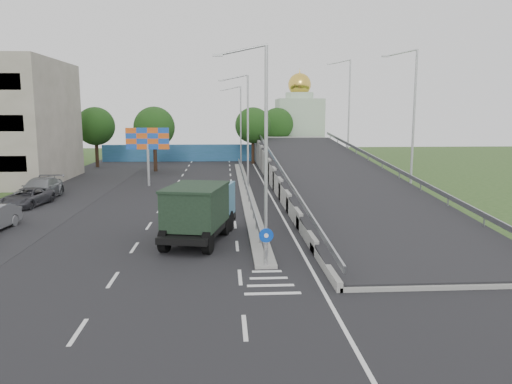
{
  "coord_description": "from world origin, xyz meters",
  "views": [
    {
      "loc": [
        -1.78,
        -19.25,
        6.93
      ],
      "look_at": [
        0.05,
        10.21,
        2.2
      ],
      "focal_mm": 35.0,
      "sensor_mm": 36.0,
      "label": 1
    }
  ],
  "objects": [
    {
      "name": "tree_median_far",
      "position": [
        2.0,
        48.0,
        5.18
      ],
      "size": [
        4.8,
        4.8,
        7.6
      ],
      "color": "black",
      "rests_on": "ground"
    },
    {
      "name": "lamp_post_far",
      "position": [
        0.11,
        46.0,
        5.81
      ],
      "size": [
        2.74,
        0.18,
        10.08
      ],
      "color": "#B2B5B7",
      "rests_on": "median"
    },
    {
      "name": "road_surface",
      "position": [
        -3.0,
        20.0,
        0.0
      ],
      "size": [
        26.0,
        90.0,
        0.04
      ],
      "primitive_type": "cube",
      "color": "black",
      "rests_on": "ground"
    },
    {
      "name": "sign_bollard",
      "position": [
        0.0,
        2.17,
        1.03
      ],
      "size": [
        0.64,
        0.23,
        1.67
      ],
      "color": "black",
      "rests_on": "median"
    },
    {
      "name": "blue_wall",
      "position": [
        -4.0,
        52.0,
        1.2
      ],
      "size": [
        30.0,
        0.5,
        2.4
      ],
      "primitive_type": "cube",
      "color": "#21597B",
      "rests_on": "ground"
    },
    {
      "name": "median_guardrail",
      "position": [
        0.0,
        24.0,
        0.75
      ],
      "size": [
        0.09,
        44.0,
        0.71
      ],
      "color": "gray",
      "rests_on": "median"
    },
    {
      "name": "parking_strip",
      "position": [
        -16.0,
        20.0,
        0.0
      ],
      "size": [
        8.0,
        90.0,
        0.05
      ],
      "primitive_type": "cube",
      "color": "black",
      "rests_on": "ground"
    },
    {
      "name": "billboard",
      "position": [
        -9.0,
        28.0,
        4.19
      ],
      "size": [
        4.0,
        0.24,
        5.5
      ],
      "color": "#B2B5B7",
      "rests_on": "ground"
    },
    {
      "name": "lamp_post_near",
      "position": [
        0.11,
        6.0,
        5.81
      ],
      "size": [
        2.74,
        0.18,
        10.08
      ],
      "color": "#B2B5B7",
      "rests_on": "median"
    },
    {
      "name": "tree_left_far",
      "position": [
        -18.0,
        45.0,
        5.18
      ],
      "size": [
        4.8,
        4.8,
        7.6
      ],
      "color": "black",
      "rests_on": "ground"
    },
    {
      "name": "tree_left_mid",
      "position": [
        -10.0,
        40.0,
        5.18
      ],
      "size": [
        4.8,
        4.8,
        7.6
      ],
      "color": "black",
      "rests_on": "ground"
    },
    {
      "name": "median",
      "position": [
        0.0,
        24.0,
        0.1
      ],
      "size": [
        1.0,
        44.0,
        0.2
      ],
      "primitive_type": "cube",
      "color": "gray",
      "rests_on": "ground"
    },
    {
      "name": "church",
      "position": [
        10.0,
        60.0,
        5.31
      ],
      "size": [
        7.0,
        7.0,
        13.8
      ],
      "color": "#B2CCAD",
      "rests_on": "ground"
    },
    {
      "name": "ground",
      "position": [
        0.0,
        0.0,
        0.0
      ],
      "size": [
        160.0,
        160.0,
        0.0
      ],
      "primitive_type": "plane",
      "color": "#2D4C1E",
      "rests_on": "ground"
    },
    {
      "name": "overpass_ramp",
      "position": [
        7.5,
        24.0,
        1.75
      ],
      "size": [
        10.0,
        50.0,
        3.5
      ],
      "color": "gray",
      "rests_on": "ground"
    },
    {
      "name": "parked_car_c",
      "position": [
        -16.47,
        18.19,
        0.67
      ],
      "size": [
        2.91,
        5.12,
        1.35
      ],
      "primitive_type": "imported",
      "rotation": [
        0.0,
        0.0,
        -0.14
      ],
      "color": "#39393F",
      "rests_on": "ground"
    },
    {
      "name": "parked_car_d",
      "position": [
        -16.6,
        21.2,
        0.86
      ],
      "size": [
        2.41,
        5.92,
        1.72
      ],
      "primitive_type": "imported",
      "rotation": [
        0.0,
        0.0,
        -0.0
      ],
      "color": "gray",
      "rests_on": "ground"
    },
    {
      "name": "dump_truck",
      "position": [
        -3.15,
        7.62,
        1.73
      ],
      "size": [
        4.03,
        7.46,
        3.12
      ],
      "rotation": [
        0.0,
        0.0,
        -0.22
      ],
      "color": "black",
      "rests_on": "ground"
    },
    {
      "name": "lamp_post_mid",
      "position": [
        0.11,
        26.0,
        5.81
      ],
      "size": [
        2.74,
        0.18,
        10.08
      ],
      "color": "#B2B5B7",
      "rests_on": "median"
    },
    {
      "name": "tree_ramp_far",
      "position": [
        6.0,
        55.0,
        5.18
      ],
      "size": [
        4.8,
        4.8,
        7.6
      ],
      "color": "black",
      "rests_on": "ground"
    }
  ]
}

